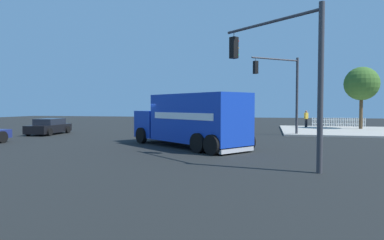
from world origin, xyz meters
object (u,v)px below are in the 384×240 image
(shade_tree_near, at_px, (362,84))
(traffic_light_secondary, at_px, (283,83))
(sedan_black, at_px, (49,127))
(pedestrian_near_corner, at_px, (306,118))
(traffic_light_primary, at_px, (285,65))
(delivery_truck, at_px, (191,120))

(shade_tree_near, bearing_deg, traffic_light_secondary, 47.28)
(traffic_light_secondary, relative_size, sedan_black, 1.37)
(pedestrian_near_corner, relative_size, shade_tree_near, 0.29)
(traffic_light_primary, height_order, pedestrian_near_corner, traffic_light_primary)
(delivery_truck, height_order, shade_tree_near, shade_tree_near)
(sedan_black, bearing_deg, delivery_truck, 157.29)
(delivery_truck, distance_m, sedan_black, 14.74)
(delivery_truck, relative_size, traffic_light_primary, 1.34)
(traffic_light_secondary, height_order, shade_tree_near, traffic_light_secondary)
(delivery_truck, distance_m, traffic_light_secondary, 10.42)
(pedestrian_near_corner, bearing_deg, delivery_truck, 66.02)
(traffic_light_primary, distance_m, pedestrian_near_corner, 23.93)
(delivery_truck, height_order, sedan_black, delivery_truck)
(pedestrian_near_corner, distance_m, shade_tree_near, 6.16)
(shade_tree_near, bearing_deg, sedan_black, 22.65)
(delivery_truck, bearing_deg, pedestrian_near_corner, -113.98)
(sedan_black, bearing_deg, traffic_light_secondary, -171.52)
(delivery_truck, bearing_deg, sedan_black, -22.71)
(traffic_light_primary, relative_size, shade_tree_near, 0.99)
(delivery_truck, xyz_separation_m, pedestrian_near_corner, (-8.14, -18.30, -0.42))
(traffic_light_primary, relative_size, sedan_black, 1.34)
(traffic_light_primary, bearing_deg, delivery_truck, -46.49)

